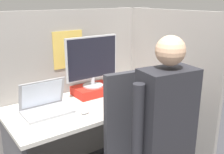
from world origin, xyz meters
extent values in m
cube|color=gray|center=(0.00, 0.71, 0.74)|extent=(1.92, 0.04, 1.49)
cube|color=gold|center=(-0.03, 0.68, 1.14)|extent=(0.29, 0.01, 0.33)
cube|color=gray|center=(0.73, 0.27, 0.74)|extent=(0.04, 1.32, 1.49)
cube|color=beige|center=(0.00, 0.34, 0.72)|extent=(1.42, 0.68, 0.03)
cube|color=#4C4C51|center=(0.67, 0.34, 0.35)|extent=(0.03, 0.58, 0.71)
cube|color=red|center=(0.11, 0.50, 0.78)|extent=(0.35, 0.24, 0.08)
cylinder|color=#B2B2B7|center=(0.11, 0.50, 0.82)|extent=(0.18, 0.18, 0.01)
cylinder|color=#B2B2B7|center=(0.11, 0.50, 0.87)|extent=(0.04, 0.04, 0.07)
cube|color=#B2B2B7|center=(0.11, 0.51, 1.08)|extent=(0.51, 0.02, 0.38)
cube|color=black|center=(0.11, 0.49, 1.08)|extent=(0.48, 0.00, 0.36)
cube|color=#99999E|center=(-0.39, 0.36, 0.75)|extent=(0.36, 0.24, 0.02)
cube|color=silver|center=(-0.39, 0.37, 0.76)|extent=(0.31, 0.13, 0.00)
cube|color=#99999E|center=(-0.39, 0.44, 0.87)|extent=(0.36, 0.08, 0.23)
cube|color=silver|center=(-0.39, 0.43, 0.87)|extent=(0.32, 0.07, 0.20)
ellipsoid|color=silver|center=(-0.16, 0.18, 0.75)|extent=(0.07, 0.06, 0.03)
cube|color=#A31919|center=(0.65, 0.33, 0.77)|extent=(0.05, 0.15, 0.06)
cone|color=orange|center=(0.32, 0.12, 0.76)|extent=(0.04, 0.14, 0.04)
cylinder|color=green|center=(0.32, 0.20, 0.76)|extent=(0.02, 0.02, 0.02)
cube|color=#2D2D33|center=(0.02, -0.17, 0.81)|extent=(0.44, 0.11, 0.64)
cube|color=#232328|center=(0.06, -0.43, 0.90)|extent=(0.37, 0.25, 0.59)
sphere|color=#D8A884|center=(0.06, -0.43, 1.30)|extent=(0.17, 0.17, 0.17)
cylinder|color=#232328|center=(-0.14, -0.40, 0.90)|extent=(0.07, 0.07, 0.47)
cylinder|color=#232328|center=(0.26, -0.46, 0.90)|extent=(0.07, 0.07, 0.47)
camera|label=1|loc=(-1.07, -1.42, 1.59)|focal=42.00mm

